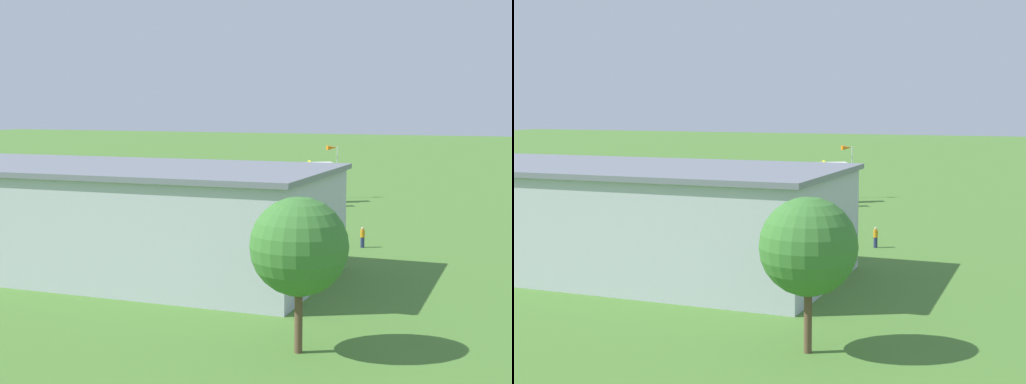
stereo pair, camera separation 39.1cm
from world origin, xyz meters
TOP-DOWN VIEW (x-y plane):
  - ground_plane at (0.00, 0.00)m, footprint 400.00×400.00m
  - hangar at (1.17, 36.32)m, footprint 32.68×14.92m
  - biplane at (-1.09, -2.35)m, footprint 7.27×6.81m
  - car_silver at (16.05, 22.25)m, footprint 2.44×4.52m
  - person_watching_takeoff at (8.69, 17.92)m, footprint 0.54×0.54m
  - person_near_hangar_door at (1.51, 18.25)m, footprint 0.52×0.52m
  - person_at_fence_line at (-14.05, 21.67)m, footprint 0.46×0.46m
  - person_crossing_taxiway at (-8.74, 18.88)m, footprint 0.48×0.48m
  - tree_behind_hangar_right at (-17.45, 48.24)m, footprint 4.62×4.62m
  - windsock at (-2.83, -8.83)m, footprint 1.45×1.30m

SIDE VIEW (x-z plane):
  - ground_plane at x=0.00m, z-range 0.00..0.00m
  - person_watching_takeoff at x=8.69m, z-range 0.00..1.65m
  - person_at_fence_line at x=-14.05m, z-range 0.00..1.68m
  - car_silver at x=16.05m, z-range 0.02..1.69m
  - person_crossing_taxiway at x=-8.74m, z-range 0.00..1.74m
  - person_near_hangar_door at x=1.51m, z-range 0.00..1.79m
  - biplane at x=-1.09m, z-range 1.82..5.28m
  - hangar at x=1.17m, z-range 0.01..7.41m
  - tree_behind_hangar_right at x=-17.45m, z-range 1.36..8.73m
  - windsock at x=-2.83m, z-range 2.46..8.97m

